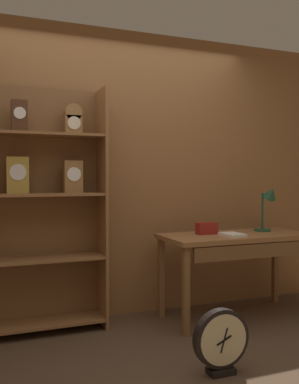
% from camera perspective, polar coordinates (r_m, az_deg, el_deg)
% --- Properties ---
extents(ground_plane, '(10.00, 10.00, 0.00)m').
position_cam_1_polar(ground_plane, '(2.99, 3.83, -23.15)').
color(ground_plane, '#4C3826').
extents(back_wood_panel, '(4.80, 0.05, 2.60)m').
position_cam_1_polar(back_wood_panel, '(3.93, -4.35, 2.47)').
color(back_wood_panel, brown).
rests_on(back_wood_panel, ground).
extents(bookshelf, '(1.37, 0.33, 2.01)m').
position_cam_1_polar(bookshelf, '(3.59, -17.31, -1.90)').
color(bookshelf, brown).
rests_on(bookshelf, ground).
extents(workbench, '(1.36, 0.60, 0.76)m').
position_cam_1_polar(workbench, '(3.95, 11.66, -6.81)').
color(workbench, brown).
rests_on(workbench, ground).
extents(desk_lamp, '(0.20, 0.21, 0.44)m').
position_cam_1_polar(desk_lamp, '(4.19, 15.58, -1.31)').
color(desk_lamp, '#1E472D').
rests_on(desk_lamp, workbench).
extents(toolbox_small, '(0.19, 0.10, 0.11)m').
position_cam_1_polar(toolbox_small, '(3.89, 7.61, -4.81)').
color(toolbox_small, maroon).
rests_on(toolbox_small, workbench).
extents(open_repair_manual, '(0.16, 0.22, 0.02)m').
position_cam_1_polar(open_repair_manual, '(3.81, 10.95, -5.59)').
color(open_repair_manual, silver).
rests_on(open_repair_manual, workbench).
extents(round_clock_large, '(0.38, 0.11, 0.42)m').
position_cam_1_polar(round_clock_large, '(2.95, 9.51, -18.95)').
color(round_clock_large, black).
rests_on(round_clock_large, ground).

